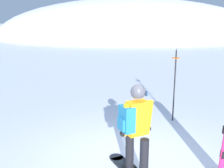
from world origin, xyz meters
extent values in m
plane|color=white|center=(0.00, 0.00, 0.00)|extent=(300.00, 300.00, 0.00)
ellipsoid|color=white|center=(8.95, 39.74, 0.00)|extent=(41.68, 37.51, 11.81)
cylinder|color=black|center=(-0.30, 0.33, 0.01)|extent=(0.28, 0.28, 0.02)
cube|color=black|center=(-0.14, -0.18, 0.05)|extent=(0.28, 0.21, 0.06)
cylinder|color=black|center=(-0.14, -0.18, 0.43)|extent=(0.15, 0.15, 0.82)
cylinder|color=black|center=(0.00, -0.64, 0.43)|extent=(0.15, 0.15, 0.82)
cube|color=#F4A314|center=(-0.07, -0.41, 1.13)|extent=(0.41, 0.31, 0.58)
cylinder|color=#F4A314|center=(-0.29, -0.48, 1.13)|extent=(0.15, 0.20, 0.57)
cylinder|color=#F4A314|center=(0.15, -0.35, 1.13)|extent=(0.15, 0.20, 0.57)
sphere|color=black|center=(-0.32, -0.45, 0.88)|extent=(0.11, 0.11, 0.11)
sphere|color=black|center=(0.16, -0.30, 0.88)|extent=(0.11, 0.11, 0.11)
cube|color=teal|center=(-0.26, -0.47, 1.15)|extent=(0.25, 0.32, 0.44)
cube|color=teal|center=(-0.36, -0.50, 1.07)|extent=(0.12, 0.21, 0.20)
sphere|color=tan|center=(-0.07, -0.41, 1.56)|extent=(0.21, 0.21, 0.21)
sphere|color=#4C4C56|center=(-0.07, -0.41, 1.59)|extent=(0.25, 0.25, 0.25)
cube|color=navy|center=(0.05, -0.38, 1.56)|extent=(0.08, 0.17, 0.08)
cylinder|color=black|center=(1.61, 2.14, 0.96)|extent=(0.04, 0.04, 1.93)
cylinder|color=orange|center=(1.61, 2.14, 1.75)|extent=(0.20, 0.20, 0.02)
cone|color=black|center=(1.61, 2.14, 1.97)|extent=(0.04, 0.04, 0.08)
camera|label=1|loc=(-1.17, -4.58, 2.77)|focal=43.36mm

